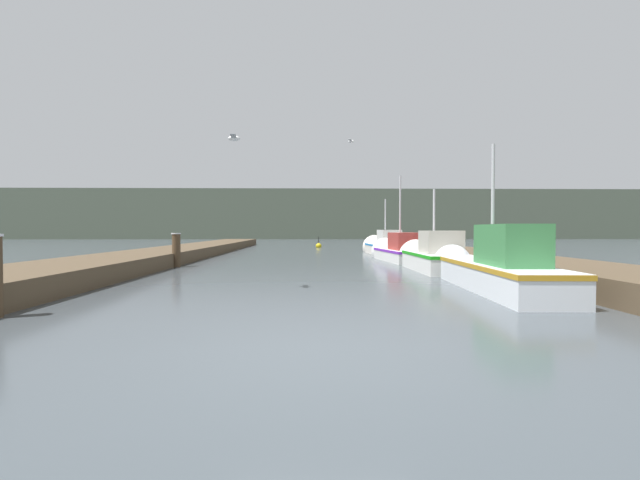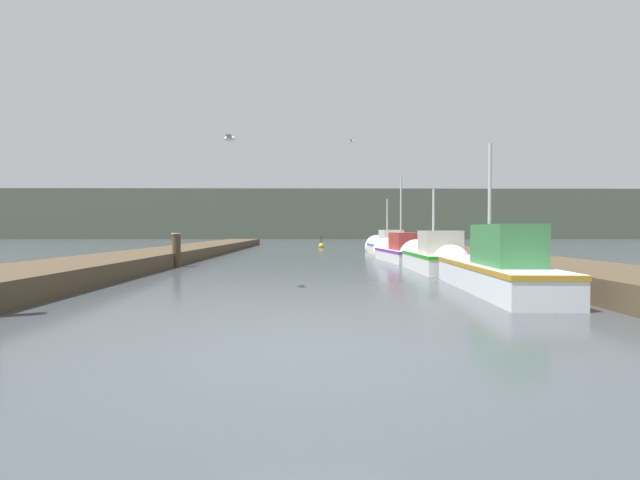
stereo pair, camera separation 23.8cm
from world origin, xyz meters
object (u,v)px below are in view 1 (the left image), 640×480
at_px(fishing_boat_1, 432,257).
at_px(mooring_piling_1, 176,250).
at_px(fishing_boat_3, 384,247).
at_px(fishing_boat_2, 399,251).
at_px(channel_buoy, 319,246).
at_px(seagull_lead, 351,141).
at_px(fishing_boat_0, 489,268).
at_px(seagull_1, 234,138).
at_px(mooring_piling_2, 414,247).
at_px(mooring_piling_0, 433,246).

xyz_separation_m(fishing_boat_1, mooring_piling_1, (-9.40, 1.23, 0.20)).
xyz_separation_m(fishing_boat_3, mooring_piling_1, (-9.38, -8.59, 0.23)).
bearing_deg(fishing_boat_2, mooring_piling_1, -165.39).
bearing_deg(channel_buoy, seagull_lead, -85.52).
bearing_deg(mooring_piling_1, fishing_boat_0, -32.46).
height_order(seagull_lead, seagull_1, seagull_lead).
distance_m(fishing_boat_3, seagull_1, 16.35).
distance_m(fishing_boat_0, fishing_boat_2, 9.27).
xyz_separation_m(fishing_boat_0, mooring_piling_2, (1.04, 11.83, 0.00)).
bearing_deg(seagull_lead, channel_buoy, 25.71).
distance_m(fishing_boat_2, channel_buoy, 14.55).
distance_m(channel_buoy, seagull_lead, 15.51).
distance_m(fishing_boat_3, mooring_piling_2, 2.96).
relative_size(fishing_boat_0, fishing_boat_2, 1.24).
height_order(fishing_boat_3, seagull_lead, seagull_lead).
xyz_separation_m(fishing_boat_3, seagull_1, (-6.09, -14.85, 3.12)).
distance_m(mooring_piling_0, seagull_lead, 6.00).
distance_m(fishing_boat_2, mooring_piling_0, 1.53).
xyz_separation_m(fishing_boat_0, fishing_boat_3, (-0.04, 14.58, -0.07)).
distance_m(fishing_boat_0, fishing_boat_3, 14.58).
height_order(fishing_boat_0, seagull_lead, seagull_lead).
height_order(fishing_boat_1, fishing_boat_2, fishing_boat_2).
bearing_deg(fishing_boat_1, mooring_piling_1, 172.32).
distance_m(fishing_boat_2, seagull_lead, 5.45).
xyz_separation_m(mooring_piling_0, mooring_piling_1, (-10.64, -3.01, -0.02)).
height_order(fishing_boat_1, seagull_lead, seagull_lead).
bearing_deg(fishing_boat_1, mooring_piling_2, 81.18).
relative_size(fishing_boat_3, seagull_1, 11.05).
bearing_deg(fishing_boat_0, seagull_lead, 108.46).
bearing_deg(mooring_piling_1, fishing_boat_2, 19.67).
height_order(mooring_piling_2, seagull_1, seagull_1).
relative_size(fishing_boat_2, mooring_piling_2, 5.19).
height_order(channel_buoy, seagull_1, seagull_1).
xyz_separation_m(mooring_piling_1, seagull_lead, (6.91, 2.86, 4.71)).
bearing_deg(fishing_boat_3, channel_buoy, 109.87).
relative_size(mooring_piling_1, seagull_1, 2.33).
relative_size(mooring_piling_2, channel_buoy, 1.01).
height_order(mooring_piling_1, mooring_piling_2, mooring_piling_1).
bearing_deg(seagull_lead, fishing_boat_2, -58.37).
relative_size(fishing_boat_0, channel_buoy, 6.54).
bearing_deg(mooring_piling_1, seagull_lead, 22.50).
distance_m(fishing_boat_2, fishing_boat_3, 5.32).
bearing_deg(channel_buoy, fishing_boat_0, -81.12).
relative_size(fishing_boat_0, seagull_lead, 11.37).
distance_m(fishing_boat_0, seagull_lead, 10.42).
bearing_deg(seagull_lead, fishing_boat_0, -142.90).
bearing_deg(mooring_piling_0, channel_buoy, 108.70).
bearing_deg(mooring_piling_2, seagull_1, -120.67).
relative_size(seagull_lead, seagull_1, 1.00).
relative_size(channel_buoy, seagull_lead, 1.74).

